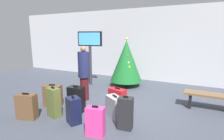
# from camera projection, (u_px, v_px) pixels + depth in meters

# --- Properties ---
(ground_plane) EXTENTS (16.00, 16.00, 0.00)m
(ground_plane) POSITION_uv_depth(u_px,v_px,m) (122.00, 108.00, 5.11)
(ground_plane) COLOR #424754
(back_wall) EXTENTS (16.00, 0.20, 3.32)m
(back_wall) POSITION_uv_depth(u_px,v_px,m) (154.00, 45.00, 8.02)
(back_wall) COLOR silver
(back_wall) RESTS_ON ground_plane
(holiday_tree) EXTENTS (1.30, 1.30, 2.02)m
(holiday_tree) POSITION_uv_depth(u_px,v_px,m) (126.00, 61.00, 7.18)
(holiday_tree) COLOR #4C3319
(holiday_tree) RESTS_ON ground_plane
(flight_info_kiosk) EXTENTS (1.03, 0.29, 2.25)m
(flight_info_kiosk) POSITION_uv_depth(u_px,v_px,m) (90.00, 47.00, 7.29)
(flight_info_kiosk) COLOR #333338
(flight_info_kiosk) RESTS_ON ground_plane
(waiting_bench) EXTENTS (1.41, 0.44, 0.48)m
(waiting_bench) POSITION_uv_depth(u_px,v_px,m) (211.00, 98.00, 4.92)
(waiting_bench) COLOR brown
(waiting_bench) RESTS_ON ground_plane
(traveller_0) EXTENTS (0.52, 0.52, 1.77)m
(traveller_0) POSITION_uv_depth(u_px,v_px,m) (84.00, 72.00, 5.63)
(traveller_0) COLOR #4C1419
(traveller_0) RESTS_ON ground_plane
(suitcase_0) EXTENTS (0.42, 0.40, 0.68)m
(suitcase_0) POSITION_uv_depth(u_px,v_px,m) (74.00, 110.00, 4.19)
(suitcase_0) COLOR #141938
(suitcase_0) RESTS_ON ground_plane
(suitcase_1) EXTENTS (0.35, 0.27, 0.78)m
(suitcase_1) POSITION_uv_depth(u_px,v_px,m) (125.00, 113.00, 3.92)
(suitcase_1) COLOR #232326
(suitcase_1) RESTS_ON ground_plane
(suitcase_2) EXTENTS (0.45, 0.28, 0.75)m
(suitcase_2) POSITION_uv_depth(u_px,v_px,m) (76.00, 99.00, 4.83)
(suitcase_2) COLOR black
(suitcase_2) RESTS_ON ground_plane
(suitcase_3) EXTENTS (0.57, 0.51, 0.60)m
(suitcase_3) POSITION_uv_depth(u_px,v_px,m) (115.00, 107.00, 4.49)
(suitcase_3) COLOR #9EA0A5
(suitcase_3) RESTS_ON ground_plane
(suitcase_4) EXTENTS (0.54, 0.36, 0.68)m
(suitcase_4) POSITION_uv_depth(u_px,v_px,m) (27.00, 107.00, 4.42)
(suitcase_4) COLOR brown
(suitcase_4) RESTS_ON ground_plane
(suitcase_5) EXTENTS (0.42, 0.29, 0.67)m
(suitcase_5) POSITION_uv_depth(u_px,v_px,m) (95.00, 122.00, 3.66)
(suitcase_5) COLOR #E5388C
(suitcase_5) RESTS_ON ground_plane
(suitcase_6) EXTENTS (0.55, 0.38, 0.60)m
(suitcase_6) POSITION_uv_depth(u_px,v_px,m) (117.00, 98.00, 5.14)
(suitcase_6) COLOR #B2191E
(suitcase_6) RESTS_ON ground_plane
(suitcase_7) EXTENTS (0.57, 0.40, 0.68)m
(suitcase_7) POSITION_uv_depth(u_px,v_px,m) (53.00, 96.00, 5.21)
(suitcase_7) COLOR brown
(suitcase_7) RESTS_ON ground_plane
(suitcase_8) EXTENTS (0.41, 0.29, 0.81)m
(suitcase_8) POSITION_uv_depth(u_px,v_px,m) (54.00, 102.00, 4.52)
(suitcase_8) COLOR #59602D
(suitcase_8) RESTS_ON ground_plane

